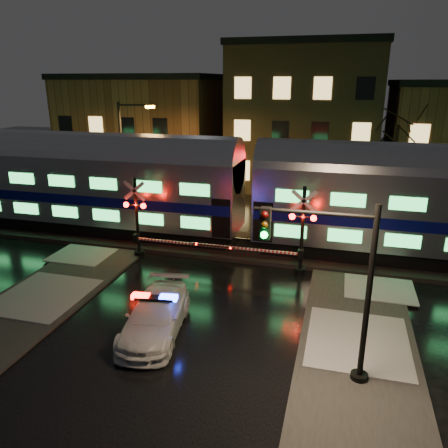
{
  "coord_description": "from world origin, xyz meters",
  "views": [
    {
      "loc": [
        5.46,
        -17.2,
        8.91
      ],
      "look_at": [
        0.07,
        2.5,
        2.2
      ],
      "focal_mm": 35.0,
      "sensor_mm": 36.0,
      "label": 1
    }
  ],
  "objects": [
    {
      "name": "police_car",
      "position": [
        -0.72,
        -4.19,
        0.7
      ],
      "size": [
        2.64,
        5.02,
        1.55
      ],
      "rotation": [
        0.0,
        0.0,
        0.15
      ],
      "color": "silver",
      "rests_on": "ground"
    },
    {
      "name": "traffic_light",
      "position": [
        5.6,
        -5.15,
        3.05
      ],
      "size": [
        3.71,
        0.68,
        5.74
      ],
      "rotation": [
        0.0,
        0.0,
        -0.07
      ],
      "color": "black",
      "rests_on": "ground"
    },
    {
      "name": "ground",
      "position": [
        0.0,
        0.0,
        0.0
      ],
      "size": [
        120.0,
        120.0,
        0.0
      ],
      "primitive_type": "plane",
      "color": "black",
      "rests_on": "ground"
    },
    {
      "name": "building_left",
      "position": [
        -13.0,
        22.0,
        4.5
      ],
      "size": [
        14.0,
        10.0,
        9.0
      ],
      "primitive_type": "cube",
      "color": "brown",
      "rests_on": "ground"
    },
    {
      "name": "ballast",
      "position": [
        0.0,
        5.0,
        0.12
      ],
      "size": [
        90.0,
        4.2,
        0.24
      ],
      "primitive_type": "cube",
      "color": "black",
      "rests_on": "ground"
    },
    {
      "name": "streetlight",
      "position": [
        -8.49,
        9.0,
        4.4
      ],
      "size": [
        2.55,
        0.27,
        7.64
      ],
      "color": "black",
      "rests_on": "ground"
    },
    {
      "name": "crossing_signal_left",
      "position": [
        -4.23,
        2.31,
        1.77
      ],
      "size": [
        6.04,
        0.67,
        4.28
      ],
      "color": "black",
      "rests_on": "ground"
    },
    {
      "name": "building_mid",
      "position": [
        2.0,
        22.5,
        5.75
      ],
      "size": [
        12.0,
        11.0,
        11.5
      ],
      "primitive_type": "cube",
      "color": "brown",
      "rests_on": "ground"
    },
    {
      "name": "crossing_signal_right",
      "position": [
        3.55,
        2.31,
        1.81
      ],
      "size": [
        6.16,
        0.67,
        4.36
      ],
      "color": "black",
      "rests_on": "ground"
    },
    {
      "name": "train",
      "position": [
        0.73,
        5.0,
        3.38
      ],
      "size": [
        51.0,
        3.12,
        5.92
      ],
      "color": "black",
      "rests_on": "ballast"
    },
    {
      "name": "sidewalk_right",
      "position": [
        6.5,
        -6.0,
        0.06
      ],
      "size": [
        4.0,
        20.0,
        0.12
      ],
      "primitive_type": "cube",
      "color": "#2D2D2D",
      "rests_on": "ground"
    }
  ]
}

